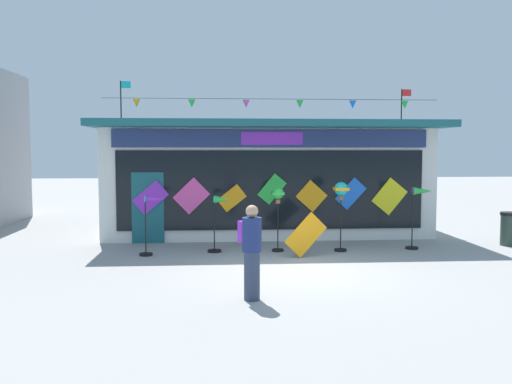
# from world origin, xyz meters

# --- Properties ---
(ground_plane) EXTENTS (80.00, 80.00, 0.00)m
(ground_plane) POSITION_xyz_m (0.00, 0.00, 0.00)
(ground_plane) COLOR #9E9B99
(kite_shop_building) EXTENTS (10.14, 6.13, 4.84)m
(kite_shop_building) POSITION_xyz_m (-0.19, 6.41, 1.75)
(kite_shop_building) COLOR silver
(kite_shop_building) RESTS_ON ground_plane
(wind_spinner_far_left) EXTENTS (0.70, 0.33, 1.51)m
(wind_spinner_far_left) POSITION_xyz_m (-3.36, 2.03, 1.02)
(wind_spinner_far_left) COLOR black
(wind_spinner_far_left) RESTS_ON ground_plane
(wind_spinner_left) EXTENTS (0.59, 0.36, 1.46)m
(wind_spinner_left) POSITION_xyz_m (-1.71, 2.36, 0.94)
(wind_spinner_left) COLOR black
(wind_spinner_left) RESTS_ON ground_plane
(wind_spinner_center_left) EXTENTS (0.31, 0.31, 1.67)m
(wind_spinner_center_left) POSITION_xyz_m (-0.19, 2.34, 1.29)
(wind_spinner_center_left) COLOR black
(wind_spinner_center_left) RESTS_ON ground_plane
(wind_spinner_center_right) EXTENTS (0.36, 0.36, 1.80)m
(wind_spinner_center_right) POSITION_xyz_m (1.44, 2.25, 1.45)
(wind_spinner_center_right) COLOR black
(wind_spinner_center_right) RESTS_ON ground_plane
(wind_spinner_right) EXTENTS (0.69, 0.33, 1.65)m
(wind_spinner_right) POSITION_xyz_m (3.59, 2.41, 1.21)
(wind_spinner_right) COLOR black
(wind_spinner_right) RESTS_ON ground_plane
(person_near_camera) EXTENTS (0.42, 0.48, 1.68)m
(person_near_camera) POSITION_xyz_m (-1.18, -2.25, 0.89)
(person_near_camera) COLOR #333D56
(person_near_camera) RESTS_ON ground_plane
(trash_bin) EXTENTS (0.52, 0.52, 0.92)m
(trash_bin) POSITION_xyz_m (6.28, 2.76, 0.47)
(trash_bin) COLOR #2D4238
(trash_bin) RESTS_ON ground_plane
(display_kite_on_ground) EXTENTS (1.10, 0.28, 1.10)m
(display_kite_on_ground) POSITION_xyz_m (0.41, 1.54, 0.55)
(display_kite_on_ground) COLOR orange
(display_kite_on_ground) RESTS_ON ground_plane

